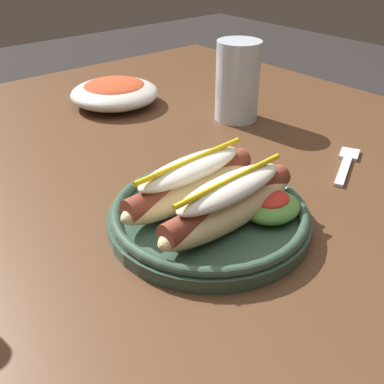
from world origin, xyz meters
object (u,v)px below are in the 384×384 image
(hot_dog_plate, at_px, (212,205))
(water_cup, at_px, (238,81))
(side_bowl, at_px, (115,92))
(fork, at_px, (346,163))

(hot_dog_plate, xyz_separation_m, water_cup, (0.25, 0.21, 0.04))
(hot_dog_plate, height_order, water_cup, water_cup)
(hot_dog_plate, distance_m, side_bowl, 0.43)
(water_cup, xyz_separation_m, side_bowl, (-0.12, 0.20, -0.04))
(hot_dog_plate, relative_size, side_bowl, 1.41)
(fork, distance_m, water_cup, 0.24)
(hot_dog_plate, relative_size, fork, 1.97)
(hot_dog_plate, distance_m, fork, 0.25)
(hot_dog_plate, xyz_separation_m, side_bowl, (0.13, 0.41, -0.00))
(water_cup, bearing_deg, hot_dog_plate, -139.71)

